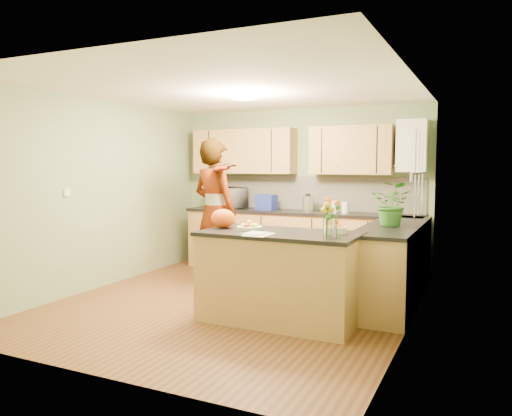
% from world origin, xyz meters
% --- Properties ---
extents(floor, '(4.50, 4.50, 0.00)m').
position_xyz_m(floor, '(0.00, 0.00, 0.00)').
color(floor, '#5B2E1A').
rests_on(floor, ground).
extents(ceiling, '(4.00, 4.50, 0.02)m').
position_xyz_m(ceiling, '(0.00, 0.00, 2.50)').
color(ceiling, white).
rests_on(ceiling, wall_back).
extents(wall_back, '(4.00, 0.02, 2.50)m').
position_xyz_m(wall_back, '(0.00, 2.25, 1.25)').
color(wall_back, gray).
rests_on(wall_back, floor).
extents(wall_front, '(4.00, 0.02, 2.50)m').
position_xyz_m(wall_front, '(0.00, -2.25, 1.25)').
color(wall_front, gray).
rests_on(wall_front, floor).
extents(wall_left, '(0.02, 4.50, 2.50)m').
position_xyz_m(wall_left, '(-2.00, 0.00, 1.25)').
color(wall_left, gray).
rests_on(wall_left, floor).
extents(wall_right, '(0.02, 4.50, 2.50)m').
position_xyz_m(wall_right, '(2.00, 0.00, 1.25)').
color(wall_right, gray).
rests_on(wall_right, floor).
extents(back_counter, '(3.64, 0.62, 0.94)m').
position_xyz_m(back_counter, '(0.10, 1.95, 0.47)').
color(back_counter, '#A47B41').
rests_on(back_counter, floor).
extents(right_counter, '(0.62, 2.24, 0.94)m').
position_xyz_m(right_counter, '(1.70, 0.85, 0.47)').
color(right_counter, '#A47B41').
rests_on(right_counter, floor).
extents(splashback, '(3.60, 0.02, 0.52)m').
position_xyz_m(splashback, '(0.10, 2.23, 1.20)').
color(splashback, beige).
rests_on(splashback, back_counter).
extents(upper_cabinets, '(3.20, 0.34, 0.70)m').
position_xyz_m(upper_cabinets, '(-0.18, 2.08, 1.85)').
color(upper_cabinets, '#A47B41').
rests_on(upper_cabinets, wall_back).
extents(boiler, '(0.40, 0.30, 0.86)m').
position_xyz_m(boiler, '(1.70, 2.09, 1.90)').
color(boiler, white).
rests_on(boiler, wall_back).
extents(window_right, '(0.01, 1.30, 1.05)m').
position_xyz_m(window_right, '(1.99, 0.60, 1.55)').
color(window_right, white).
rests_on(window_right, wall_right).
extents(light_switch, '(0.02, 0.09, 0.09)m').
position_xyz_m(light_switch, '(-1.99, -0.60, 1.30)').
color(light_switch, white).
rests_on(light_switch, wall_left).
extents(ceiling_lamp, '(0.30, 0.30, 0.07)m').
position_xyz_m(ceiling_lamp, '(0.00, 0.30, 2.46)').
color(ceiling_lamp, '#FFEABF').
rests_on(ceiling_lamp, ceiling).
extents(peninsula_island, '(1.65, 0.85, 0.95)m').
position_xyz_m(peninsula_island, '(0.74, -0.37, 0.47)').
color(peninsula_island, '#A47B41').
rests_on(peninsula_island, floor).
extents(fruit_dish, '(0.27, 0.27, 0.10)m').
position_xyz_m(fruit_dish, '(0.39, -0.37, 0.99)').
color(fruit_dish, beige).
rests_on(fruit_dish, peninsula_island).
extents(orange_bowl, '(0.23, 0.23, 0.14)m').
position_xyz_m(orange_bowl, '(1.29, -0.22, 1.00)').
color(orange_bowl, beige).
rests_on(orange_bowl, peninsula_island).
extents(flower_vase, '(0.23, 0.23, 0.43)m').
position_xyz_m(flower_vase, '(1.34, -0.55, 1.23)').
color(flower_vase, silver).
rests_on(flower_vase, peninsula_island).
extents(orange_bag, '(0.33, 0.29, 0.21)m').
position_xyz_m(orange_bag, '(0.04, -0.32, 1.05)').
color(orange_bag, '#FF5915').
rests_on(orange_bag, peninsula_island).
extents(papers, '(0.23, 0.32, 0.01)m').
position_xyz_m(papers, '(0.64, -0.67, 0.95)').
color(papers, silver).
rests_on(papers, peninsula_island).
extents(violinist, '(0.83, 0.66, 1.99)m').
position_xyz_m(violinist, '(-0.68, 0.74, 0.99)').
color(violinist, '#DFAF88').
rests_on(violinist, floor).
extents(violin, '(0.63, 0.55, 0.16)m').
position_xyz_m(violin, '(-0.48, 0.52, 1.59)').
color(violin, '#491004').
rests_on(violin, violinist).
extents(microwave, '(0.71, 0.60, 0.34)m').
position_xyz_m(microwave, '(-1.17, 1.97, 1.11)').
color(microwave, white).
rests_on(microwave, back_counter).
extents(blue_box, '(0.31, 0.24, 0.24)m').
position_xyz_m(blue_box, '(-0.45, 1.95, 1.06)').
color(blue_box, navy).
rests_on(blue_box, back_counter).
extents(kettle, '(0.17, 0.17, 0.32)m').
position_xyz_m(kettle, '(0.23, 1.95, 1.07)').
color(kettle, silver).
rests_on(kettle, back_counter).
extents(jar_cream, '(0.12, 0.12, 0.16)m').
position_xyz_m(jar_cream, '(0.65, 1.96, 1.02)').
color(jar_cream, beige).
rests_on(jar_cream, back_counter).
extents(jar_white, '(0.13, 0.13, 0.16)m').
position_xyz_m(jar_white, '(0.81, 1.92, 1.02)').
color(jar_white, white).
rests_on(jar_white, back_counter).
extents(potted_plant, '(0.53, 0.48, 0.51)m').
position_xyz_m(potted_plant, '(1.70, 0.66, 1.20)').
color(potted_plant, '#2E6822').
rests_on(potted_plant, right_counter).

